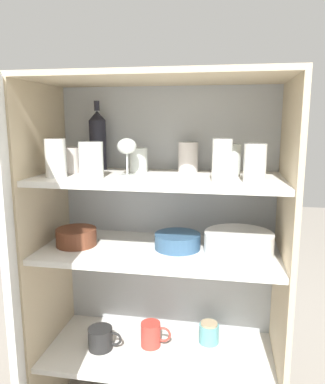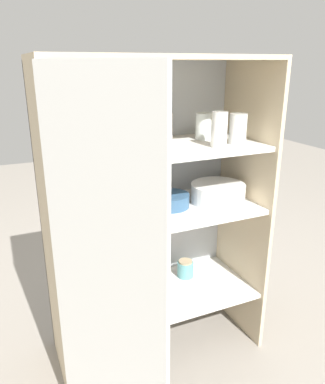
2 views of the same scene
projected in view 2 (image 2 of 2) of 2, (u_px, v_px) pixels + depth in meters
name	position (u px, v px, depth m)	size (l,w,h in m)	color
ground_plane	(175.00, 373.00, 1.60)	(8.00, 8.00, 0.00)	gray
cupboard_back_panel	(140.00, 205.00, 1.72)	(0.88, 0.02, 1.26)	#B2B7BC
cupboard_side_left	(50.00, 240.00, 1.39)	(0.02, 0.41, 1.26)	#CCB793
cupboard_side_right	(243.00, 206.00, 1.72)	(0.02, 0.41, 1.26)	#CCB793
cupboard_top_panel	(156.00, 57.00, 1.34)	(0.88, 0.41, 0.02)	#CCB793
shelf_board_lower	(157.00, 296.00, 1.67)	(0.85, 0.38, 0.02)	white
shelf_board_middle	(157.00, 212.00, 1.54)	(0.85, 0.38, 0.02)	white
shelf_board_upper	(156.00, 149.00, 1.45)	(0.85, 0.38, 0.02)	white
cupboard_door	(106.00, 289.00, 1.08)	(0.24, 0.39, 1.26)	silver
tumbler_glass_0	(219.00, 130.00, 1.42)	(0.06, 0.06, 0.14)	white
tumbler_glass_1	(72.00, 141.00, 1.23)	(0.07, 0.07, 0.13)	white
tumbler_glass_2	(107.00, 139.00, 1.28)	(0.08, 0.08, 0.12)	white
tumbler_glass_3	(164.00, 126.00, 1.58)	(0.07, 0.07, 0.11)	silver
tumbler_glass_4	(238.00, 129.00, 1.48)	(0.07, 0.07, 0.12)	white
tumbler_glass_5	(65.00, 141.00, 1.33)	(0.08, 0.08, 0.09)	silver
tumbler_glass_6	(204.00, 126.00, 1.58)	(0.07, 0.07, 0.11)	white
tumbler_glass_7	(127.00, 134.00, 1.47)	(0.07, 0.07, 0.09)	white
wine_glass_0	(132.00, 125.00, 1.36)	(0.07, 0.07, 0.13)	white
wine_bottle	(79.00, 116.00, 1.42)	(0.07, 0.07, 0.26)	black
plate_stack_white	(218.00, 193.00, 1.62)	(0.23, 0.23, 0.08)	white
mixing_bowl_large	(170.00, 200.00, 1.57)	(0.17, 0.17, 0.06)	#33567A
serving_bowl_small	(82.00, 215.00, 1.40)	(0.15, 0.15, 0.06)	brown
coffee_mug_primary	(148.00, 284.00, 1.66)	(0.12, 0.08, 0.10)	#BC3D33
coffee_mug_extra_1	(111.00, 302.00, 1.55)	(0.13, 0.09, 0.08)	black
storage_jar	(185.00, 269.00, 1.80)	(0.08, 0.08, 0.08)	#5BA3A8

